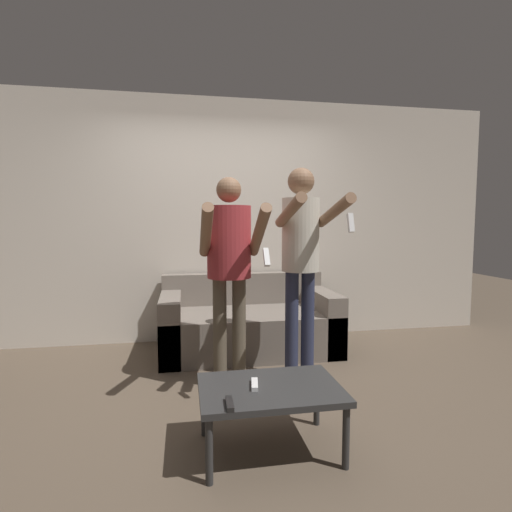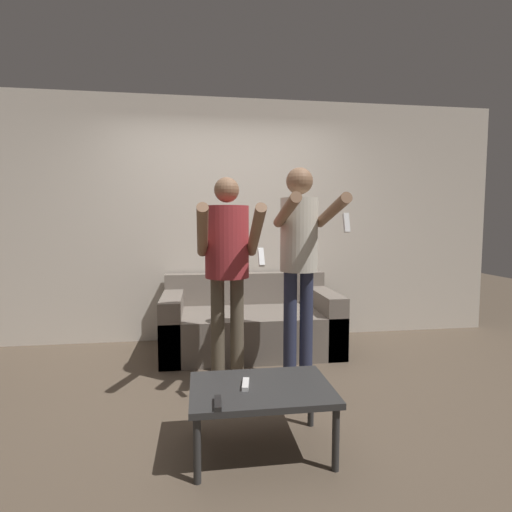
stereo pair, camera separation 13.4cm
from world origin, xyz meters
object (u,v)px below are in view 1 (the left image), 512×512
person_standing_right (301,249)px  person_standing_left (229,256)px  coffee_table (270,393)px  remote_far (255,384)px  remote_near (230,404)px  couch (248,325)px

person_standing_right → person_standing_left: bearing=179.5°
person_standing_left → coffee_table: (0.12, -0.94, -0.72)m
coffee_table → remote_far: size_ratio=5.29×
coffee_table → remote_near: 0.33m
person_standing_left → remote_near: 1.33m
couch → remote_near: couch is taller
couch → remote_near: (-0.43, -2.05, 0.13)m
couch → person_standing_left: (-0.29, -0.90, 0.79)m
couch → remote_far: couch is taller
person_standing_right → remote_far: size_ratio=11.48×
remote_near → remote_far: size_ratio=0.98×
couch → person_standing_right: (0.29, -0.91, 0.84)m
couch → coffee_table: 1.85m
couch → coffee_table: bearing=-95.2°
couch → remote_near: bearing=-101.7°
coffee_table → person_standing_left: bearing=97.5°
remote_near → remote_far: 0.28m
coffee_table → person_standing_right: bearing=63.8°
person_standing_right → remote_far: 1.29m
person_standing_left → person_standing_right: (0.59, -0.01, 0.05)m
person_standing_right → remote_near: 1.53m
couch → person_standing_left: bearing=-108.0°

